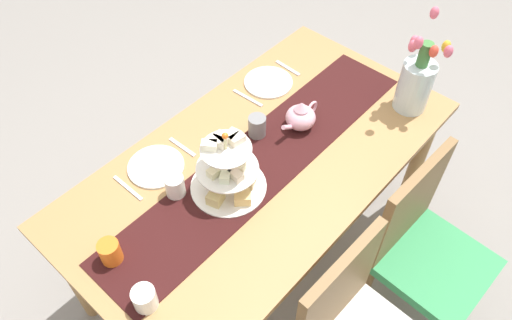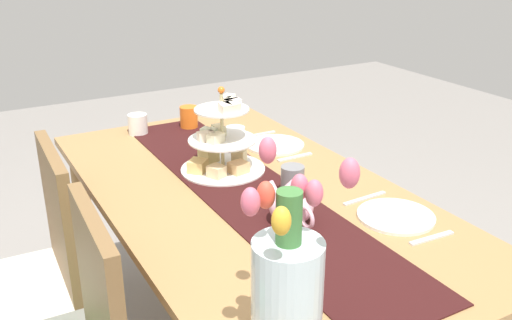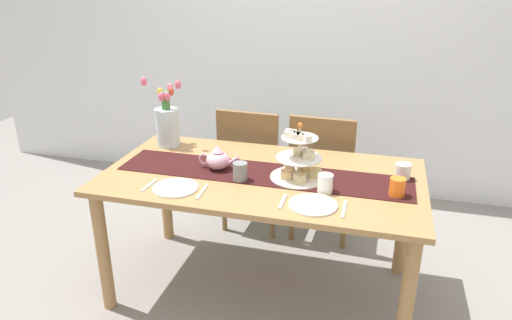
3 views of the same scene
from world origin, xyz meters
The scene contains 16 objects.
dining_table centered at (0.00, 0.00, 0.64)m, with size 1.71×0.91×0.74m.
chair_right centered at (0.25, 0.68, 0.50)m, with size 0.43×0.43×0.91m.
table_runner centered at (0.00, 0.01, 0.74)m, with size 1.59×0.31×0.00m, color black.
tiered_cake_stand centered at (0.20, 0.00, 0.84)m, with size 0.30×0.30×0.30m.
teapot centered at (-0.25, 0.00, 0.80)m, with size 0.24×0.13×0.14m.
tulip_vase centered at (-0.68, 0.29, 0.89)m, with size 0.24×0.18×0.44m.
cream_jug centered at (0.73, 0.14, 0.78)m, with size 0.08×0.08×0.09m, color white.
dinner_plate_left centered at (-0.38, -0.29, 0.75)m, with size 0.23×0.23×0.01m, color white.
fork_left centered at (-0.52, -0.29, 0.74)m, with size 0.02×0.15×0.01m, color silver.
knife_left centered at (-0.23, -0.29, 0.74)m, with size 0.01×0.17×0.01m, color silver.
dinner_plate_right centered at (0.32, -0.29, 0.75)m, with size 0.23×0.23×0.01m, color white.
fork_right centered at (0.18, -0.29, 0.74)m, with size 0.02×0.15×0.01m, color silver.
knife_right centered at (0.47, -0.29, 0.74)m, with size 0.01×0.17×0.01m, color silver.
mug_grey centered at (-0.09, -0.11, 0.79)m, with size 0.08×0.08×0.10m, color slate.
mug_white_text centered at (0.35, -0.13, 0.79)m, with size 0.08×0.08×0.10m, color white.
mug_orange centered at (0.70, -0.08, 0.79)m, with size 0.08×0.08×0.10m, color orange.
Camera 2 is at (-1.49, 0.81, 1.54)m, focal length 40.07 mm.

